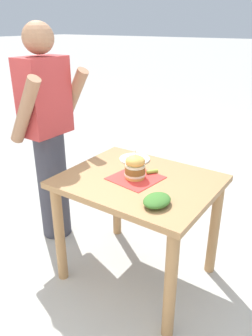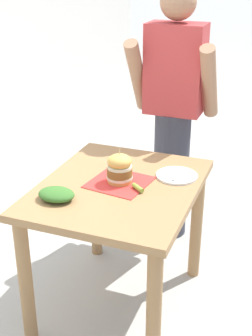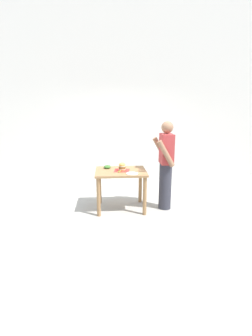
% 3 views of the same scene
% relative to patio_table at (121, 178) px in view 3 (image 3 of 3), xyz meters
% --- Properties ---
extents(ground_plane, '(80.00, 80.00, 0.00)m').
position_rel_patio_table_xyz_m(ground_plane, '(0.00, 0.00, -0.62)').
color(ground_plane, '#ADAAA3').
extents(patio_table, '(0.78, 0.96, 0.76)m').
position_rel_patio_table_xyz_m(patio_table, '(0.00, 0.00, 0.00)').
color(patio_table, '#9E7247').
rests_on(patio_table, ground).
extents(serving_paper, '(0.32, 0.32, 0.00)m').
position_rel_patio_table_xyz_m(serving_paper, '(-0.01, 0.02, 0.15)').
color(serving_paper, red).
rests_on(serving_paper, patio_table).
extents(sandwich, '(0.13, 0.13, 0.19)m').
position_rel_patio_table_xyz_m(sandwich, '(-0.01, 0.03, 0.22)').
color(sandwich, gold).
rests_on(sandwich, serving_paper).
extents(pickle_spear, '(0.08, 0.07, 0.02)m').
position_rel_patio_table_xyz_m(pickle_spear, '(0.11, -0.03, 0.16)').
color(pickle_spear, '#8EA83D').
rests_on(pickle_spear, serving_paper).
extents(side_plate_with_forks, '(0.22, 0.22, 0.02)m').
position_rel_patio_table_xyz_m(side_plate_with_forks, '(0.25, 0.20, 0.15)').
color(side_plate_with_forks, white).
rests_on(side_plate_with_forks, patio_table).
extents(side_salad, '(0.18, 0.14, 0.06)m').
position_rel_patio_table_xyz_m(side_salad, '(-0.22, -0.26, 0.17)').
color(side_salad, '#386B28').
rests_on(side_salad, patio_table).
extents(diner_across_table, '(0.55, 0.35, 1.69)m').
position_rel_patio_table_xyz_m(diner_across_table, '(0.04, 0.85, 0.26)').
color(diner_across_table, '#33333D').
rests_on(diner_across_table, ground).
extents(building_wall, '(0.30, 10.00, 5.71)m').
position_rel_patio_table_xyz_m(building_wall, '(-2.35, 1.07, 2.23)').
color(building_wall, silver).
rests_on(building_wall, ground).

